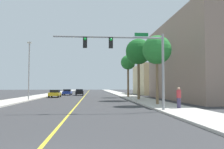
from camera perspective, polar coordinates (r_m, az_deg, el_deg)
name	(u,v)px	position (r m, az deg, el deg)	size (l,w,h in m)	color
ground	(84,96)	(47.43, -6.77, -5.30)	(192.00, 192.00, 0.00)	#38383A
sidewalk_left	(40,96)	(48.52, -17.14, -5.05)	(3.70, 168.00, 0.15)	beige
sidewalk_right	(127,96)	(47.92, 3.74, -5.20)	(3.70, 168.00, 0.15)	beige
lane_marking_center	(84,96)	(47.43, -6.77, -5.30)	(0.16, 144.00, 0.01)	yellow
building_right_near	(203,60)	(37.73, 21.41, 3.27)	(11.00, 23.12, 11.84)	gray
building_right_far	(170,80)	(60.02, 13.90, -1.29)	(16.17, 14.09, 7.22)	beige
traffic_signal_mast	(130,53)	(18.56, 4.44, 5.22)	(8.74, 0.36, 6.10)	gray
street_lamp	(29,68)	(35.18, -19.59, 1.62)	(0.56, 0.28, 8.18)	gray
palm_near	(157,50)	(25.21, 10.90, 5.80)	(3.04, 3.04, 7.22)	brown
palm_mid	(138,52)	(33.84, 6.47, 5.49)	(3.67, 3.67, 8.67)	brown
palm_far	(128,63)	(42.37, 3.94, 2.80)	(2.63, 2.63, 7.50)	brown
car_black	(79,92)	(52.27, -7.94, -4.28)	(1.90, 4.05, 1.37)	black
car_blue	(67,92)	(53.81, -10.85, -4.24)	(1.90, 4.05, 1.34)	#1E389E
car_yellow	(55,93)	(43.79, -13.76, -4.50)	(1.86, 4.10, 1.38)	gold
pedestrian	(179,98)	(20.72, 15.99, -5.44)	(0.38, 0.38, 1.78)	#3F3859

